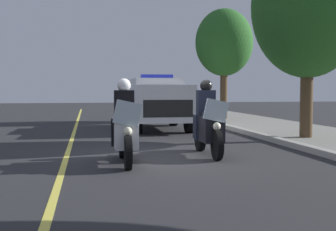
{
  "coord_description": "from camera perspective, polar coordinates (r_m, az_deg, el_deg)",
  "views": [
    {
      "loc": [
        9.82,
        -1.81,
        1.5
      ],
      "look_at": [
        -0.16,
        0.0,
        0.9
      ],
      "focal_mm": 47.61,
      "sensor_mm": 36.0,
      "label": 1
    }
  ],
  "objects": [
    {
      "name": "ground_plane",
      "position": [
        10.1,
        0.17,
        -5.16
      ],
      "size": [
        80.0,
        80.0,
        0.0
      ],
      "primitive_type": "plane",
      "color": "#28282B"
    },
    {
      "name": "curb_strip",
      "position": [
        11.22,
        17.62,
        -4.08
      ],
      "size": [
        48.0,
        0.24,
        0.15
      ],
      "primitive_type": "cube",
      "color": "#9E9B93",
      "rests_on": "ground"
    },
    {
      "name": "lane_stripe_center",
      "position": [
        9.95,
        -12.92,
        -5.35
      ],
      "size": [
        48.0,
        0.12,
        0.01
      ],
      "primitive_type": "cube",
      "color": "#E0D14C",
      "rests_on": "ground"
    },
    {
      "name": "police_motorcycle_lead_left",
      "position": [
        9.04,
        -5.54,
        -1.72
      ],
      "size": [
        2.14,
        0.56,
        1.72
      ],
      "color": "black",
      "rests_on": "ground"
    },
    {
      "name": "police_motorcycle_lead_right",
      "position": [
        10.13,
        5.13,
        -1.16
      ],
      "size": [
        2.14,
        0.56,
        1.72
      ],
      "color": "black",
      "rests_on": "ground"
    },
    {
      "name": "police_suv",
      "position": [
        16.64,
        -1.41,
        1.89
      ],
      "size": [
        4.93,
        2.12,
        2.05
      ],
      "color": "silver",
      "rests_on": "ground"
    },
    {
      "name": "tree_mid_block",
      "position": [
        13.77,
        17.5,
        13.19
      ],
      "size": [
        3.25,
        3.25,
        5.88
      ],
      "color": "#4C3823",
      "rests_on": "sidewalk_strip"
    },
    {
      "name": "tree_far_back",
      "position": [
        21.62,
        7.19,
        9.19
      ],
      "size": [
        2.74,
        2.74,
        5.22
      ],
      "color": "#4C3823",
      "rests_on": "sidewalk_strip"
    }
  ]
}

